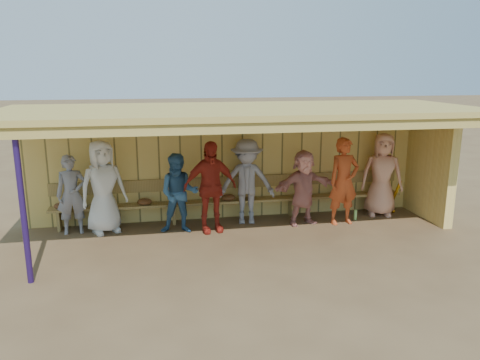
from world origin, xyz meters
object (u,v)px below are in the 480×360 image
Objects in this scene: player_e at (247,182)px; bench at (233,195)px; player_c at (179,194)px; player_h at (382,175)px; player_g at (344,181)px; player_d at (210,187)px; player_f at (304,188)px; player_a at (72,195)px; player_b at (103,187)px.

bench is (-0.23, 0.31, -0.37)m from player_e.
player_h is at bearing 12.29° from player_c.
player_g reaches higher than player_e.
player_f is at bearing -7.27° from player_d.
player_g is at bearing 6.68° from player_c.
player_c is at bearing -157.34° from player_e.
player_e is at bearing 161.60° from player_g.
player_h reaches higher than player_f.
player_d is 1.16× the size of player_f.
player_a is 1.00× the size of player_f.
player_e is at bearing 151.74° from player_f.
bench is (2.67, 0.35, -0.40)m from player_b.
player_c is at bearing -151.67° from bench.
player_a is at bearing 162.83° from player_f.
player_a is 3.51m from player_e.
player_b is 4.05m from player_f.
player_c is 0.87× the size of player_g.
player_g is 0.24× the size of bench.
player_h is at bearing -4.43° from player_f.
player_c is (1.47, -0.30, -0.13)m from player_b.
player_h is (6.56, 0.00, 0.13)m from player_a.
player_a is at bearing 151.61° from player_b.
player_f is at bearing -23.84° from bench.
player_a is 0.86× the size of player_h.
bench is at bearing 155.40° from player_g.
player_h is (3.05, 0.00, 0.02)m from player_e.
player_c is 1.48m from player_e.
player_f is at bearing -28.17° from player_b.
player_d reaches higher than player_g.
player_g is at bearing -13.35° from player_a.
player_e reaches higher than bench.
player_h reaches higher than player_c.
player_b reaches higher than bench.
player_f reaches higher than bench.
player_c is 3.41m from player_g.
player_h reaches higher than bench.
player_e is at bearing -162.68° from player_h.
player_e reaches higher than player_a.
player_g is at bearing -28.88° from player_b.
player_a is at bearing -174.68° from bench.
player_e is at bearing 15.61° from player_d.
player_a is 0.85× the size of player_b.
player_g is at bearing -141.42° from player_h.
player_a is at bearing 161.79° from player_d.
player_b is at bearing -162.28° from player_h.
player_g is 1.15m from player_h.
player_d is 1.00× the size of player_g.
player_c is 0.63m from player_d.
player_a is 6.56m from player_h.
player_a is 0.88× the size of player_e.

